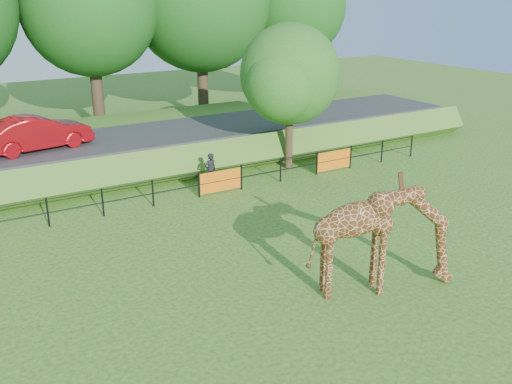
% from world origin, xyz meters
% --- Properties ---
extents(ground, '(90.00, 90.00, 0.00)m').
position_xyz_m(ground, '(0.00, 0.00, 0.00)').
color(ground, '#265715').
rests_on(ground, ground).
extents(giraffe, '(4.35, 2.26, 3.11)m').
position_xyz_m(giraffe, '(3.17, -1.57, 1.55)').
color(giraffe, '#4F2710').
rests_on(giraffe, ground).
extents(perimeter_fence, '(28.07, 0.10, 1.10)m').
position_xyz_m(perimeter_fence, '(0.00, 8.00, 0.55)').
color(perimeter_fence, black).
rests_on(perimeter_fence, ground).
extents(embankment, '(40.00, 9.00, 1.30)m').
position_xyz_m(embankment, '(0.00, 15.50, 0.65)').
color(embankment, '#265715').
rests_on(embankment, ground).
extents(road, '(40.00, 5.00, 0.12)m').
position_xyz_m(road, '(0.00, 14.00, 1.36)').
color(road, '#29292B').
rests_on(road, embankment).
extents(car_red, '(4.86, 2.46, 1.53)m').
position_xyz_m(car_red, '(-3.08, 13.69, 2.18)').
color(car_red, '#B80D14').
rests_on(car_red, road).
extents(visitor, '(0.61, 0.45, 1.55)m').
position_xyz_m(visitor, '(2.96, 8.87, 0.78)').
color(visitor, black).
rests_on(visitor, ground).
extents(tree_east, '(5.40, 4.71, 6.76)m').
position_xyz_m(tree_east, '(7.60, 9.63, 4.28)').
color(tree_east, '#302415').
rests_on(tree_east, ground).
extents(bg_tree_line, '(37.30, 8.80, 11.82)m').
position_xyz_m(bg_tree_line, '(1.89, 22.00, 7.19)').
color(bg_tree_line, '#302415').
rests_on(bg_tree_line, ground).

